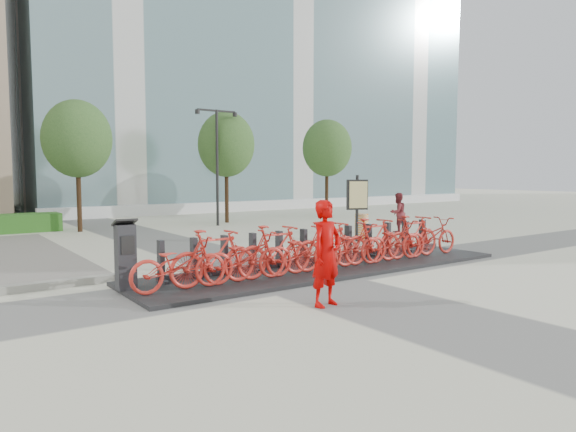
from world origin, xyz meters
TOP-DOWN VIEW (x-y plane):
  - ground at (0.00, 0.00)m, footprint 120.00×120.00m
  - glass_building at (14.00, 26.00)m, footprint 32.00×16.00m
  - tree_1 at (-1.50, 12.00)m, footprint 2.60×2.60m
  - tree_2 at (5.00, 12.00)m, footprint 2.60×2.60m
  - tree_3 at (11.00, 12.00)m, footprint 2.60×2.60m
  - streetlamp at (4.00, 11.00)m, footprint 2.00×0.20m
  - dock_pad at (1.30, 0.30)m, footprint 9.60×2.40m
  - dock_rail_posts at (1.36, 0.77)m, footprint 8.02×0.50m
  - bike_0 at (-2.60, -0.05)m, footprint 1.91×0.67m
  - bike_1 at (-1.88, -0.05)m, footprint 1.85×0.52m
  - bike_2 at (-1.16, -0.05)m, footprint 1.91×0.67m
  - bike_3 at (-0.44, -0.05)m, footprint 1.85×0.52m
  - bike_4 at (0.28, -0.05)m, footprint 1.91×0.67m
  - bike_5 at (1.00, -0.05)m, footprint 1.85×0.52m
  - bike_6 at (1.72, -0.05)m, footprint 1.91×0.67m
  - bike_7 at (2.44, -0.05)m, footprint 1.85×0.52m
  - bike_8 at (3.16, -0.05)m, footprint 1.91×0.67m
  - bike_9 at (3.88, -0.05)m, footprint 1.85×0.52m
  - bike_10 at (4.60, -0.05)m, footprint 1.91×0.67m
  - kiosk at (-3.38, 0.64)m, footprint 0.42×0.36m
  - worker_red at (-0.89, -2.27)m, footprint 0.73×0.56m
  - pedestrian at (8.44, 4.65)m, footprint 0.76×0.60m
  - construction_barrel at (5.86, 3.94)m, footprint 0.58×0.58m
  - map_sign at (5.36, 3.63)m, footprint 0.71×0.38m

SIDE VIEW (x-z plane):
  - ground at x=0.00m, z-range 0.00..0.00m
  - dock_pad at x=1.30m, z-range 0.00..0.08m
  - construction_barrel at x=5.86m, z-range 0.00..0.88m
  - dock_rail_posts at x=1.36m, z-range 0.08..0.93m
  - bike_0 at x=-2.60m, z-range 0.08..1.08m
  - bike_2 at x=-1.16m, z-range 0.08..1.08m
  - bike_4 at x=0.28m, z-range 0.08..1.08m
  - bike_6 at x=1.72m, z-range 0.08..1.08m
  - bike_8 at x=3.16m, z-range 0.08..1.08m
  - bike_10 at x=4.60m, z-range 0.08..1.08m
  - bike_1 at x=-1.88m, z-range 0.08..1.19m
  - bike_3 at x=-0.44m, z-range 0.08..1.19m
  - bike_5 at x=1.00m, z-range 0.08..1.19m
  - bike_7 at x=2.44m, z-range 0.08..1.19m
  - bike_9 at x=3.88m, z-range 0.08..1.19m
  - kiosk at x=-3.38m, z-range 0.05..1.40m
  - pedestrian at x=8.44m, z-range 0.00..1.52m
  - worker_red at x=-0.89m, z-range 0.00..1.82m
  - map_sign at x=5.36m, z-range 0.36..2.57m
  - streetlamp at x=4.00m, z-range 0.63..5.63m
  - tree_1 at x=-1.50m, z-range 1.04..6.14m
  - tree_2 at x=5.00m, z-range 1.04..6.14m
  - tree_3 at x=11.00m, z-range 1.04..6.14m
  - glass_building at x=14.00m, z-range 0.00..24.00m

